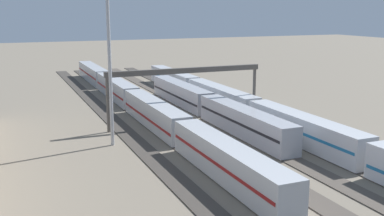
{
  "coord_description": "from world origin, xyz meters",
  "views": [
    {
      "loc": [
        -64.58,
        25.85,
        17.42
      ],
      "look_at": [
        -1.08,
        -0.98,
        2.5
      ],
      "focal_mm": 42.53,
      "sensor_mm": 36.0,
      "label": 1
    }
  ],
  "objects_px": {
    "train_on_track_1": "(208,105)",
    "light_mast_1": "(107,2)",
    "train_on_track_0": "(255,111)",
    "signal_gantry": "(186,77)",
    "train_on_track_3": "(133,100)"
  },
  "relations": [
    {
      "from": "train_on_track_1",
      "to": "train_on_track_3",
      "type": "xyz_separation_m",
      "value": [
        9.78,
        10.0,
        -0.01
      ]
    },
    {
      "from": "signal_gantry",
      "to": "light_mast_1",
      "type": "bearing_deg",
      "value": 116.99
    },
    {
      "from": "train_on_track_0",
      "to": "train_on_track_3",
      "type": "relative_size",
      "value": 1.0
    },
    {
      "from": "train_on_track_3",
      "to": "signal_gantry",
      "type": "xyz_separation_m",
      "value": [
        -12.49,
        -5.0,
        5.41
      ]
    },
    {
      "from": "train_on_track_1",
      "to": "signal_gantry",
      "type": "bearing_deg",
      "value": 118.53
    },
    {
      "from": "train_on_track_1",
      "to": "light_mast_1",
      "type": "height_order",
      "value": "light_mast_1"
    },
    {
      "from": "light_mast_1",
      "to": "signal_gantry",
      "type": "height_order",
      "value": "light_mast_1"
    },
    {
      "from": "train_on_track_0",
      "to": "signal_gantry",
      "type": "distance_m",
      "value": 12.08
    },
    {
      "from": "train_on_track_3",
      "to": "light_mast_1",
      "type": "height_order",
      "value": "light_mast_1"
    },
    {
      "from": "train_on_track_3",
      "to": "light_mast_1",
      "type": "distance_m",
      "value": 26.5
    },
    {
      "from": "train_on_track_0",
      "to": "light_mast_1",
      "type": "relative_size",
      "value": 3.28
    },
    {
      "from": "signal_gantry",
      "to": "train_on_track_0",
      "type": "bearing_deg",
      "value": -112.23
    },
    {
      "from": "light_mast_1",
      "to": "signal_gantry",
      "type": "bearing_deg",
      "value": -63.01
    },
    {
      "from": "train_on_track_0",
      "to": "train_on_track_1",
      "type": "bearing_deg",
      "value": 36.31
    },
    {
      "from": "light_mast_1",
      "to": "train_on_track_0",
      "type": "bearing_deg",
      "value": -83.59
    }
  ]
}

